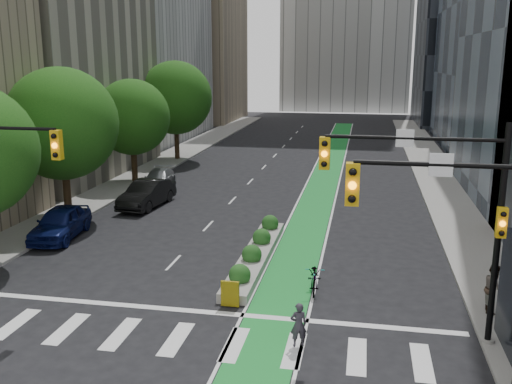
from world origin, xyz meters
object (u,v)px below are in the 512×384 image
at_px(median_planter, 256,253).
at_px(pedestrian_near, 494,288).
at_px(parked_car_left_far, 159,179).
at_px(cyclist, 298,325).
at_px(bicycle, 315,277).
at_px(parked_car_left_near, 60,223).
at_px(parked_car_left_mid, 147,194).

bearing_deg(median_planter, pedestrian_near, -22.89).
bearing_deg(parked_car_left_far, pedestrian_near, -49.66).
bearing_deg(cyclist, median_planter, -89.61).
xyz_separation_m(median_planter, bicycle, (3.00, -3.00, 0.20)).
distance_m(median_planter, parked_car_left_far, 16.77).
height_order(cyclist, parked_car_left_near, parked_car_left_near).
relative_size(parked_car_left_mid, parked_car_left_far, 1.12).
distance_m(bicycle, parked_car_left_near, 14.39).
distance_m(cyclist, pedestrian_near, 7.67).
relative_size(median_planter, parked_car_left_mid, 2.01).
bearing_deg(pedestrian_near, median_planter, 72.90).
xyz_separation_m(cyclist, parked_car_left_near, (-13.59, 9.14, 0.07)).
xyz_separation_m(median_planter, pedestrian_near, (9.61, -4.06, 0.68)).
relative_size(median_planter, bicycle, 4.74).
height_order(parked_car_left_near, pedestrian_near, pedestrian_near).
bearing_deg(parked_car_left_far, cyclist, -66.62).
distance_m(median_planter, cyclist, 8.26).
height_order(parked_car_left_mid, pedestrian_near, pedestrian_near).
height_order(bicycle, parked_car_left_near, parked_car_left_near).
xyz_separation_m(cyclist, parked_car_left_mid, (-11.52, 16.08, 0.08)).
distance_m(bicycle, pedestrian_near, 6.72).
bearing_deg(cyclist, parked_car_left_near, -54.03).
bearing_deg(parked_car_left_near, parked_car_left_far, 79.03).
relative_size(bicycle, parked_car_left_far, 0.48).
bearing_deg(parked_car_left_far, parked_car_left_mid, -84.79).
relative_size(bicycle, cyclist, 1.42).
bearing_deg(median_planter, parked_car_left_mid, 135.98).
bearing_deg(cyclist, parked_car_left_far, -79.32).
xyz_separation_m(median_planter, parked_car_left_far, (-9.81, 13.60, 0.29)).
height_order(bicycle, parked_car_left_far, parked_car_left_far).
bearing_deg(parked_car_left_mid, bicycle, -38.42).
xyz_separation_m(parked_car_left_mid, pedestrian_near, (18.25, -12.41, 0.21)).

